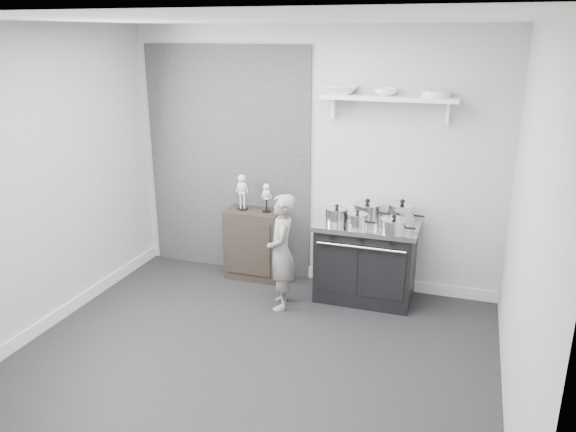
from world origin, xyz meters
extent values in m
plane|color=black|center=(0.00, 0.00, 0.00)|extent=(4.00, 4.00, 0.00)
cube|color=#B7B7B4|center=(0.00, 1.80, 1.35)|extent=(4.00, 0.02, 2.70)
cube|color=#B7B7B4|center=(0.00, -1.80, 1.35)|extent=(4.00, 0.02, 2.70)
cube|color=#B7B7B4|center=(-2.00, 0.00, 1.35)|extent=(0.02, 3.60, 2.70)
cube|color=#B7B7B4|center=(2.00, 0.00, 1.35)|extent=(0.02, 3.60, 2.70)
cube|color=silver|center=(0.00, 0.00, 2.70)|extent=(4.00, 3.60, 0.02)
cube|color=black|center=(-0.95, 1.79, 1.25)|extent=(1.90, 0.02, 2.50)
cube|color=silver|center=(1.00, 1.78, 0.06)|extent=(2.00, 0.03, 0.12)
cube|color=silver|center=(-1.98, 0.00, 0.06)|extent=(0.03, 3.60, 0.12)
cube|color=white|center=(0.80, 1.67, 2.02)|extent=(1.30, 0.26, 0.04)
cube|color=white|center=(0.25, 1.74, 1.90)|extent=(0.03, 0.12, 0.20)
cube|color=white|center=(1.35, 1.74, 1.90)|extent=(0.03, 0.12, 0.20)
cube|color=black|center=(0.68, 1.48, 0.38)|extent=(0.96, 0.57, 0.76)
cube|color=silver|center=(0.68, 1.48, 0.79)|extent=(1.01, 0.61, 0.05)
cube|color=black|center=(0.46, 1.19, 0.40)|extent=(0.40, 0.02, 0.50)
cube|color=black|center=(0.91, 1.19, 0.40)|extent=(0.40, 0.02, 0.50)
cylinder|color=silver|center=(0.68, 1.16, 0.67)|extent=(0.86, 0.02, 0.02)
cylinder|color=black|center=(0.40, 1.18, 0.74)|extent=(0.04, 0.03, 0.04)
cylinder|color=black|center=(0.68, 1.18, 0.74)|extent=(0.04, 0.03, 0.04)
cylinder|color=black|center=(0.97, 1.18, 0.74)|extent=(0.04, 0.03, 0.04)
cube|color=black|center=(-0.58, 1.61, 0.39)|extent=(0.60, 0.35, 0.78)
imported|color=gray|center=(-0.06, 1.02, 0.58)|extent=(0.39, 0.49, 1.16)
cylinder|color=silver|center=(0.39, 1.39, 0.88)|extent=(0.22, 0.22, 0.14)
cylinder|color=silver|center=(0.39, 1.39, 0.96)|extent=(0.22, 0.22, 0.01)
sphere|color=black|center=(0.39, 1.39, 0.99)|extent=(0.04, 0.04, 0.04)
cylinder|color=black|center=(0.54, 1.39, 0.88)|extent=(0.10, 0.02, 0.02)
cylinder|color=silver|center=(0.65, 1.61, 0.89)|extent=(0.28, 0.28, 0.15)
cylinder|color=silver|center=(0.65, 1.61, 0.97)|extent=(0.28, 0.28, 0.01)
sphere|color=black|center=(0.65, 1.61, 1.00)|extent=(0.05, 0.05, 0.05)
cylinder|color=black|center=(0.83, 1.61, 0.89)|extent=(0.10, 0.02, 0.02)
cylinder|color=silver|center=(1.00, 1.57, 0.91)|extent=(0.27, 0.27, 0.19)
cylinder|color=silver|center=(1.00, 1.57, 1.01)|extent=(0.27, 0.27, 0.02)
sphere|color=black|center=(1.00, 1.57, 1.04)|extent=(0.05, 0.05, 0.05)
cylinder|color=black|center=(1.18, 1.57, 0.91)|extent=(0.10, 0.02, 0.02)
cylinder|color=silver|center=(0.97, 1.28, 0.87)|extent=(0.24, 0.24, 0.12)
cylinder|color=silver|center=(0.97, 1.28, 0.94)|extent=(0.24, 0.24, 0.01)
sphere|color=black|center=(0.97, 1.28, 0.97)|extent=(0.04, 0.04, 0.04)
cylinder|color=black|center=(1.13, 1.28, 0.87)|extent=(0.10, 0.02, 0.02)
cylinder|color=silver|center=(0.61, 1.33, 0.87)|extent=(0.20, 0.20, 0.13)
cylinder|color=silver|center=(0.61, 1.33, 0.95)|extent=(0.20, 0.20, 0.01)
sphere|color=black|center=(0.61, 1.33, 0.97)|extent=(0.04, 0.04, 0.04)
cylinder|color=black|center=(0.75, 1.33, 0.87)|extent=(0.10, 0.02, 0.02)
imported|color=white|center=(0.33, 1.67, 2.08)|extent=(0.33, 0.33, 0.08)
imported|color=white|center=(0.77, 1.67, 2.08)|extent=(0.22, 0.22, 0.07)
cylinder|color=silver|center=(1.23, 1.67, 2.07)|extent=(0.26, 0.26, 0.06)
camera|label=1|loc=(1.60, -3.77, 2.61)|focal=35.00mm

